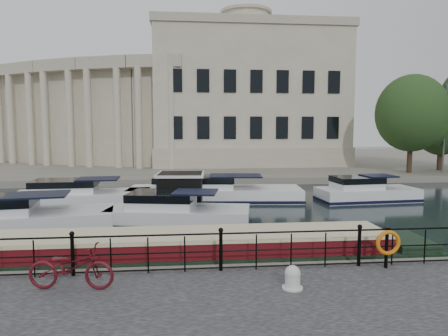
{
  "coord_description": "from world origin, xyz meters",
  "views": [
    {
      "loc": [
        -0.95,
        -13.01,
        4.51
      ],
      "look_at": [
        0.5,
        2.0,
        3.0
      ],
      "focal_mm": 32.0,
      "sensor_mm": 36.0,
      "label": 1
    }
  ],
  "objects_px": {
    "bicycle": "(71,267)",
    "narrowboat": "(176,259)",
    "mooring_bollard": "(293,278)",
    "harbour_hut": "(181,195)",
    "life_ring_post": "(388,243)"
  },
  "relations": [
    {
      "from": "mooring_bollard",
      "to": "harbour_hut",
      "type": "relative_size",
      "value": 0.16
    },
    {
      "from": "mooring_bollard",
      "to": "harbour_hut",
      "type": "bearing_deg",
      "value": 103.56
    },
    {
      "from": "life_ring_post",
      "to": "harbour_hut",
      "type": "height_order",
      "value": "harbour_hut"
    },
    {
      "from": "narrowboat",
      "to": "life_ring_post",
      "type": "bearing_deg",
      "value": -18.53
    },
    {
      "from": "life_ring_post",
      "to": "narrowboat",
      "type": "xyz_separation_m",
      "value": [
        -5.99,
        2.0,
        -0.92
      ]
    },
    {
      "from": "bicycle",
      "to": "life_ring_post",
      "type": "height_order",
      "value": "life_ring_post"
    },
    {
      "from": "mooring_bollard",
      "to": "harbour_hut",
      "type": "distance_m",
      "value": 12.3
    },
    {
      "from": "life_ring_post",
      "to": "harbour_hut",
      "type": "relative_size",
      "value": 0.33
    },
    {
      "from": "mooring_bollard",
      "to": "harbour_hut",
      "type": "xyz_separation_m",
      "value": [
        -2.88,
        11.96,
        0.13
      ]
    },
    {
      "from": "life_ring_post",
      "to": "narrowboat",
      "type": "height_order",
      "value": "life_ring_post"
    },
    {
      "from": "bicycle",
      "to": "narrowboat",
      "type": "distance_m",
      "value": 3.68
    },
    {
      "from": "bicycle",
      "to": "mooring_bollard",
      "type": "bearing_deg",
      "value": -88.41
    },
    {
      "from": "harbour_hut",
      "to": "bicycle",
      "type": "bearing_deg",
      "value": -98.28
    },
    {
      "from": "narrowboat",
      "to": "harbour_hut",
      "type": "xyz_separation_m",
      "value": [
        0.07,
        8.86,
        0.59
      ]
    },
    {
      "from": "life_ring_post",
      "to": "harbour_hut",
      "type": "distance_m",
      "value": 12.37
    }
  ]
}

